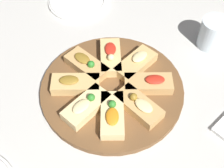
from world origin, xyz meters
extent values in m
plane|color=beige|center=(0.00, 0.00, 0.00)|extent=(3.00, 3.00, 0.00)
cylinder|color=brown|center=(0.00, 0.00, 0.01)|extent=(0.38, 0.38, 0.02)
cube|color=tan|center=(0.09, 0.03, 0.03)|extent=(0.14, 0.09, 0.03)
ellipsoid|color=olive|center=(0.10, 0.04, 0.05)|extent=(0.06, 0.05, 0.01)
sphere|color=#2D7A28|center=(0.07, 0.02, 0.05)|extent=(0.02, 0.02, 0.02)
cube|color=tan|center=(0.04, 0.08, 0.03)|extent=(0.11, 0.14, 0.03)
ellipsoid|color=olive|center=(0.05, 0.10, 0.05)|extent=(0.05, 0.06, 0.01)
cube|color=#E5C689|center=(-0.03, 0.09, 0.03)|extent=(0.09, 0.14, 0.03)
ellipsoid|color=beige|center=(-0.04, 0.10, 0.05)|extent=(0.05, 0.06, 0.01)
sphere|color=#2D7A28|center=(-0.03, 0.07, 0.05)|extent=(0.02, 0.02, 0.02)
cube|color=#E5C689|center=(-0.08, 0.04, 0.03)|extent=(0.14, 0.11, 0.03)
ellipsoid|color=orange|center=(-0.10, 0.05, 0.05)|extent=(0.06, 0.05, 0.01)
sphere|color=#2D7A28|center=(-0.07, 0.04, 0.05)|extent=(0.02, 0.02, 0.02)
cube|color=tan|center=(-0.09, -0.03, 0.03)|extent=(0.13, 0.09, 0.03)
ellipsoid|color=beige|center=(-0.11, -0.03, 0.05)|extent=(0.06, 0.04, 0.01)
sphere|color=olive|center=(-0.07, -0.02, 0.05)|extent=(0.02, 0.02, 0.02)
cube|color=tan|center=(-0.04, -0.08, 0.03)|extent=(0.11, 0.14, 0.03)
ellipsoid|color=red|center=(-0.05, -0.10, 0.05)|extent=(0.05, 0.06, 0.01)
cube|color=tan|center=(0.03, -0.09, 0.03)|extent=(0.09, 0.14, 0.03)
ellipsoid|color=beige|center=(0.04, -0.10, 0.05)|extent=(0.04, 0.06, 0.01)
cube|color=#DBB775|center=(0.09, -0.04, 0.03)|extent=(0.14, 0.10, 0.03)
ellipsoid|color=red|center=(0.10, -0.05, 0.05)|extent=(0.06, 0.05, 0.01)
sphere|color=beige|center=(0.07, -0.03, 0.05)|extent=(0.02, 0.02, 0.02)
cylinder|color=white|center=(0.39, -0.08, 0.01)|extent=(0.20, 0.20, 0.01)
torus|color=white|center=(0.39, -0.08, 0.01)|extent=(0.19, 0.19, 0.01)
cylinder|color=silver|center=(0.02, -0.34, 0.04)|extent=(0.08, 0.08, 0.09)
camera|label=1|loc=(-0.44, 0.24, 0.67)|focal=50.00mm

